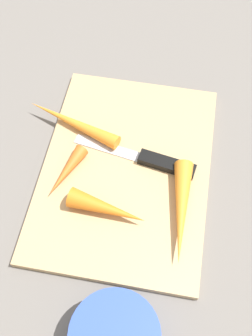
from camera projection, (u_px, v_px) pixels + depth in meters
The scene contains 7 objects.
ground_plane at pixel (126, 172), 0.65m from camera, with size 1.40×1.40×0.00m, color slate.
cutting_board at pixel (126, 170), 0.65m from camera, with size 0.36×0.26×0.01m, color tan.
knife at pixel (159, 162), 0.64m from camera, with size 0.05×0.20×0.01m.
carrot_long at pixel (181, 211), 0.59m from camera, with size 0.03×0.03×0.16m, color orange.
carrot_shortest at pixel (66, 171), 0.63m from camera, with size 0.02×0.02×0.09m, color orange.
carrot_longest at pixel (73, 122), 0.67m from camera, with size 0.02×0.02×0.17m, color orange.
carrot_short at pixel (107, 209), 0.59m from camera, with size 0.03×0.03×0.12m, color orange.
Camera 1 is at (-0.32, -0.06, 0.57)m, focal length 43.78 mm.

